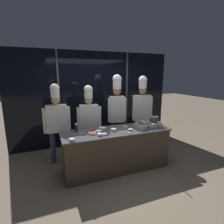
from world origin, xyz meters
name	(u,v)px	position (x,y,z in m)	size (l,w,h in m)	color
ground_plane	(116,168)	(0.00, 0.00, 0.00)	(24.00, 24.00, 0.00)	#7F705B
window_wall_back	(95,99)	(0.00, 1.64, 1.35)	(4.76, 0.09, 2.70)	black
demo_counter	(116,149)	(0.00, 0.00, 0.44)	(2.33, 0.76, 0.88)	#4C3D2D
portable_stove	(149,124)	(0.79, -0.04, 0.94)	(0.53, 0.35, 0.12)	silver
frying_pan	(144,121)	(0.67, -0.04, 1.02)	(0.32, 0.54, 0.05)	#38332D
stock_pot	(154,119)	(0.91, -0.03, 1.06)	(0.24, 0.22, 0.11)	#333335
squeeze_bottle_soy	(76,127)	(-0.81, 0.25, 0.97)	(0.06, 0.06, 0.19)	#332319
prep_bowl_onion	(103,128)	(-0.25, 0.16, 0.91)	(0.16, 0.16, 0.05)	white
prep_bowl_rice	(100,135)	(-0.44, -0.22, 0.92)	(0.09, 0.09, 0.05)	white
prep_bowl_garlic	(99,131)	(-0.39, -0.02, 0.91)	(0.12, 0.12, 0.05)	white
prep_bowl_bell_pepper	(92,133)	(-0.54, -0.06, 0.91)	(0.16, 0.16, 0.04)	white
prep_bowl_carrots	(125,127)	(0.26, 0.09, 0.91)	(0.12, 0.12, 0.05)	white
prep_bowl_noodles	(105,134)	(-0.33, -0.20, 0.91)	(0.10, 0.10, 0.04)	white
prep_bowl_ginger	(113,130)	(-0.08, -0.02, 0.92)	(0.12, 0.12, 0.05)	white
prep_bowl_chicken	(72,140)	(-0.98, -0.29, 0.91)	(0.11, 0.11, 0.05)	white
prep_bowl_shrimp	(130,130)	(0.28, -0.12, 0.90)	(0.10, 0.10, 0.03)	white
prep_bowl_soy_glaze	(94,130)	(-0.45, 0.12, 0.91)	(0.14, 0.14, 0.05)	white
serving_spoon_slotted	(81,134)	(-0.76, 0.04, 0.89)	(0.26, 0.05, 0.02)	#B2B5BA
serving_spoon_solid	(128,133)	(0.14, -0.27, 0.89)	(0.26, 0.11, 0.02)	#B2B5BA
chef_head	(57,119)	(-1.16, 0.76, 1.05)	(0.60, 0.25, 1.86)	#2D3856
chef_sous	(89,118)	(-0.42, 0.68, 1.04)	(0.57, 0.27, 1.81)	#2D3856
chef_line	(117,106)	(0.34, 0.78, 1.26)	(0.48, 0.25, 2.06)	#2D3856
chef_pastry	(142,108)	(1.08, 0.76, 1.17)	(0.61, 0.24, 2.02)	#232326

